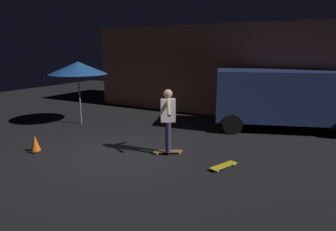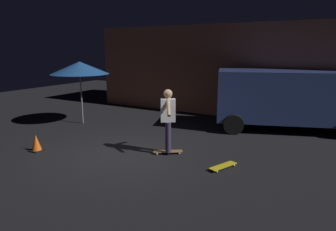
{
  "view_description": "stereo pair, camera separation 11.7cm",
  "coord_description": "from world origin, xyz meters",
  "px_view_note": "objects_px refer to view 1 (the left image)",
  "views": [
    {
      "loc": [
        4.87,
        -6.12,
        2.78
      ],
      "look_at": [
        1.09,
        0.65,
        1.05
      ],
      "focal_mm": 32.47,
      "sensor_mm": 36.0,
      "label": 1
    },
    {
      "loc": [
        4.97,
        -6.07,
        2.78
      ],
      "look_at": [
        1.09,
        0.65,
        1.05
      ],
      "focal_mm": 32.47,
      "sensor_mm": 36.0,
      "label": 2
    }
  ],
  "objects_px": {
    "parked_van": "(284,96)",
    "patio_umbrella": "(78,68)",
    "skateboard_spare": "(223,166)",
    "skateboard_ridden": "(168,152)",
    "skater": "(168,116)",
    "traffic_cone": "(35,144)"
  },
  "relations": [
    {
      "from": "skateboard_ridden",
      "to": "skater",
      "type": "distance_m",
      "value": 0.98
    },
    {
      "from": "skater",
      "to": "skateboard_spare",
      "type": "bearing_deg",
      "value": -8.33
    },
    {
      "from": "traffic_cone",
      "to": "skateboard_spare",
      "type": "bearing_deg",
      "value": 15.86
    },
    {
      "from": "patio_umbrella",
      "to": "skateboard_ridden",
      "type": "relative_size",
      "value": 3.02
    },
    {
      "from": "skateboard_spare",
      "to": "parked_van",
      "type": "bearing_deg",
      "value": 82.36
    },
    {
      "from": "parked_van",
      "to": "skater",
      "type": "distance_m",
      "value": 4.8
    },
    {
      "from": "parked_van",
      "to": "traffic_cone",
      "type": "distance_m",
      "value": 8.09
    },
    {
      "from": "skateboard_ridden",
      "to": "traffic_cone",
      "type": "bearing_deg",
      "value": -153.36
    },
    {
      "from": "traffic_cone",
      "to": "parked_van",
      "type": "bearing_deg",
      "value": 46.93
    },
    {
      "from": "skateboard_ridden",
      "to": "skateboard_spare",
      "type": "xyz_separation_m",
      "value": [
        1.64,
        -0.24,
        0.0
      ]
    },
    {
      "from": "traffic_cone",
      "to": "patio_umbrella",
      "type": "bearing_deg",
      "value": 112.56
    },
    {
      "from": "skateboard_spare",
      "to": "skateboard_ridden",
      "type": "bearing_deg",
      "value": 171.67
    },
    {
      "from": "patio_umbrella",
      "to": "skateboard_spare",
      "type": "xyz_separation_m",
      "value": [
        6.1,
        -1.54,
        -2.02
      ]
    },
    {
      "from": "parked_van",
      "to": "skater",
      "type": "bearing_deg",
      "value": -117.86
    },
    {
      "from": "parked_van",
      "to": "traffic_cone",
      "type": "xyz_separation_m",
      "value": [
        -5.48,
        -5.87,
        -0.95
      ]
    },
    {
      "from": "parked_van",
      "to": "skateboard_spare",
      "type": "xyz_separation_m",
      "value": [
        -0.6,
        -4.48,
        -1.11
      ]
    },
    {
      "from": "parked_van",
      "to": "skateboard_ridden",
      "type": "xyz_separation_m",
      "value": [
        -2.24,
        -4.24,
        -1.11
      ]
    },
    {
      "from": "patio_umbrella",
      "to": "traffic_cone",
      "type": "bearing_deg",
      "value": -67.44
    },
    {
      "from": "patio_umbrella",
      "to": "skateboard_ridden",
      "type": "xyz_separation_m",
      "value": [
        4.46,
        -1.3,
        -2.02
      ]
    },
    {
      "from": "patio_umbrella",
      "to": "traffic_cone",
      "type": "xyz_separation_m",
      "value": [
        1.22,
        -2.93,
        -1.86
      ]
    },
    {
      "from": "parked_van",
      "to": "patio_umbrella",
      "type": "height_order",
      "value": "patio_umbrella"
    },
    {
      "from": "patio_umbrella",
      "to": "traffic_cone",
      "type": "height_order",
      "value": "patio_umbrella"
    }
  ]
}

